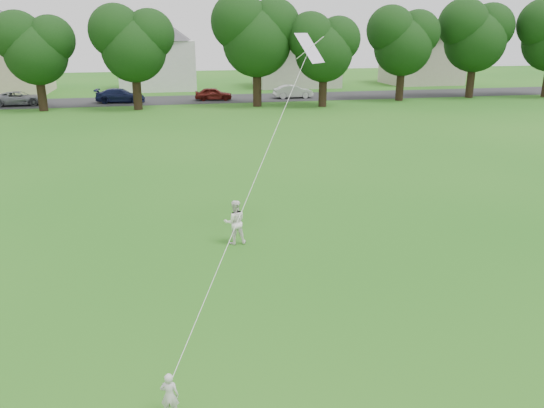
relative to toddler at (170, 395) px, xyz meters
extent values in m
plane|color=#1C5F15|center=(0.30, 2.41, -0.44)|extent=(160.00, 160.00, 0.00)
cube|color=#2D2D30|center=(0.30, 44.41, -0.43)|extent=(90.00, 7.00, 0.01)
imported|color=silver|center=(0.00, 0.00, 0.00)|extent=(0.36, 0.28, 0.88)
imported|color=white|center=(2.24, 7.60, 0.27)|extent=(0.71, 0.57, 1.42)
plane|color=white|center=(4.73, 8.25, 5.45)|extent=(1.20, 1.21, 0.86)
cylinder|color=white|center=(2.36, 4.12, 2.82)|extent=(0.01, 0.01, 10.87)
cylinder|color=black|center=(-9.20, 39.43, 1.10)|extent=(0.70, 0.70, 3.08)
cylinder|color=black|center=(-1.52, 38.57, 1.20)|extent=(0.72, 0.72, 3.29)
cylinder|color=black|center=(8.69, 38.45, 1.39)|extent=(0.75, 0.75, 3.66)
cylinder|color=black|center=(14.24, 37.10, 1.10)|extent=(0.70, 0.70, 3.07)
cylinder|color=black|center=(22.62, 39.56, 1.23)|extent=(0.73, 0.73, 3.34)
cylinder|color=black|center=(30.39, 40.22, 1.37)|extent=(0.75, 0.75, 3.61)
imported|color=gray|center=(-11.87, 43.41, 0.18)|extent=(4.47, 2.22, 1.22)
imported|color=#151B43|center=(-3.22, 43.41, 0.21)|extent=(4.59, 2.24, 1.28)
imported|color=#5F1813|center=(5.36, 43.41, 0.17)|extent=(3.64, 1.73, 1.20)
imported|color=#BDBDBD|center=(13.17, 43.41, 0.20)|extent=(3.86, 1.39, 1.27)
cube|color=beige|center=(-15.70, 54.41, 2.37)|extent=(9.15, 7.12, 5.62)
cube|color=white|center=(0.30, 54.41, 2.20)|extent=(8.13, 6.59, 5.28)
pyramid|color=#49474C|center=(0.30, 54.41, 7.74)|extent=(11.73, 11.73, 2.90)
cube|color=#B3B0A1|center=(16.30, 54.41, 2.14)|extent=(9.27, 6.78, 5.15)
pyramid|color=#49474C|center=(16.30, 54.41, 7.54)|extent=(13.37, 13.37, 2.83)
cube|color=#B7B097|center=(32.30, 54.41, 2.33)|extent=(8.42, 6.78, 5.53)
pyramid|color=#49474C|center=(32.30, 54.41, 8.14)|extent=(12.14, 12.14, 3.04)
camera|label=1|loc=(0.13, -7.82, 5.98)|focal=35.00mm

